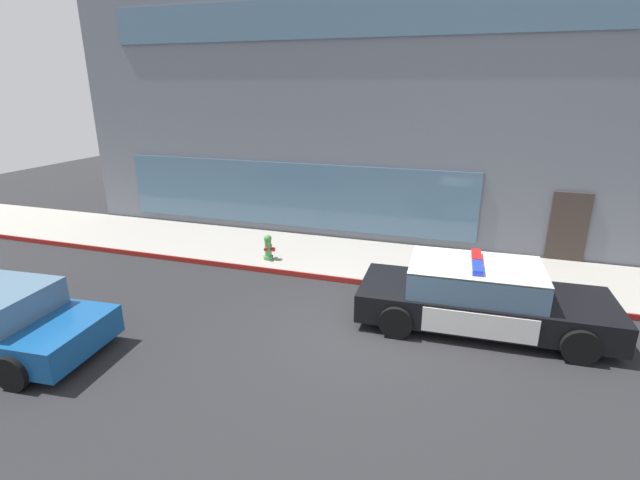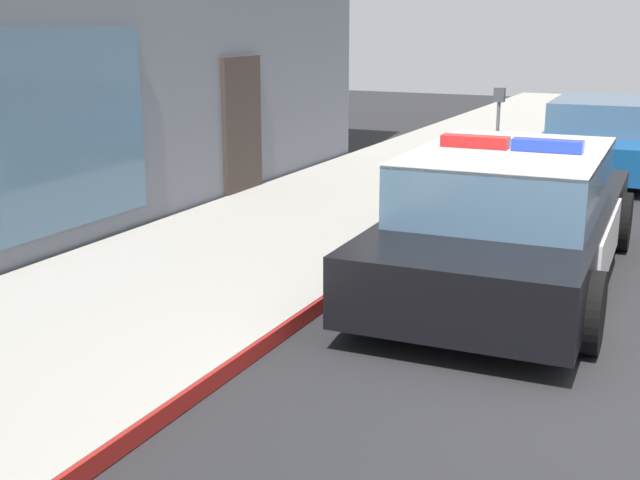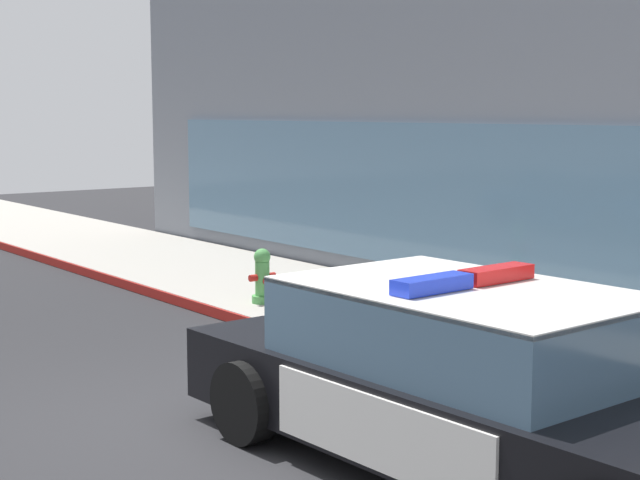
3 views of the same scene
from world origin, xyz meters
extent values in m
plane|color=#262628|center=(0.00, 0.00, 0.00)|extent=(48.00, 48.00, 0.00)
cube|color=#A39E93|center=(0.00, 3.91, 0.07)|extent=(48.00, 3.14, 0.15)
cube|color=maroon|center=(0.00, 2.32, 0.08)|extent=(28.80, 0.04, 0.14)
cube|color=slate|center=(-1.32, 10.02, 4.65)|extent=(19.84, 8.98, 9.30)
cube|color=slate|center=(-3.70, 5.50, 1.45)|extent=(11.91, 0.08, 2.10)
cube|color=#382D28|center=(4.63, 5.50, 1.05)|extent=(1.00, 0.08, 2.10)
cube|color=slate|center=(-1.32, 5.50, 6.70)|extent=(16.67, 0.08, 1.10)
cube|color=black|center=(2.39, 1.03, 0.50)|extent=(5.14, 2.10, 0.60)
cube|color=silver|center=(4.01, 1.08, 0.67)|extent=(1.79, 1.95, 0.05)
cube|color=silver|center=(0.61, 0.97, 0.67)|extent=(1.49, 1.94, 0.05)
cube|color=silver|center=(2.25, 2.00, 0.50)|extent=(2.13, 0.10, 0.51)
cube|color=silver|center=(2.32, 0.05, 0.50)|extent=(2.13, 0.10, 0.51)
cube|color=yellow|center=(2.25, 2.02, 0.50)|extent=(0.22, 0.02, 0.26)
cube|color=slate|center=(2.18, 1.02, 1.07)|extent=(2.70, 1.83, 0.60)
cube|color=silver|center=(2.18, 1.02, 1.36)|extent=(2.70, 1.83, 0.04)
cube|color=red|center=(2.17, 1.37, 1.44)|extent=(0.22, 0.66, 0.11)
cube|color=blue|center=(2.20, 0.67, 1.44)|extent=(0.22, 0.66, 0.11)
cylinder|color=black|center=(4.03, 2.05, 0.34)|extent=(0.69, 0.24, 0.68)
cylinder|color=black|center=(4.10, 0.12, 0.34)|extent=(0.69, 0.24, 0.68)
cylinder|color=black|center=(0.68, 1.94, 0.34)|extent=(0.69, 0.24, 0.68)
cylinder|color=black|center=(0.74, 0.01, 0.34)|extent=(0.69, 0.24, 0.68)
cylinder|color=#4C994C|center=(-3.37, 2.96, 0.20)|extent=(0.28, 0.28, 0.10)
cylinder|color=#4C994C|center=(-3.37, 2.96, 0.47)|extent=(0.19, 0.19, 0.45)
sphere|color=#4C994C|center=(-3.37, 2.96, 0.77)|extent=(0.22, 0.22, 0.22)
cylinder|color=#B21E19|center=(-3.37, 2.96, 0.84)|extent=(0.06, 0.06, 0.05)
cylinder|color=#B21E19|center=(-3.37, 2.81, 0.50)|extent=(0.09, 0.10, 0.09)
cylinder|color=#B21E19|center=(-3.37, 3.10, 0.50)|extent=(0.09, 0.10, 0.09)
cylinder|color=#B21E19|center=(-3.22, 2.96, 0.46)|extent=(0.10, 0.12, 0.12)
cylinder|color=black|center=(-5.05, -3.68, 0.32)|extent=(0.65, 0.25, 0.64)
cylinder|color=black|center=(-5.20, -1.80, 0.32)|extent=(0.65, 0.25, 0.64)
camera|label=1|loc=(1.87, -8.40, 4.86)|focal=26.06mm
camera|label=2|loc=(-5.75, -0.72, 2.58)|focal=46.16mm
camera|label=3|loc=(7.17, -4.13, 2.67)|focal=54.83mm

